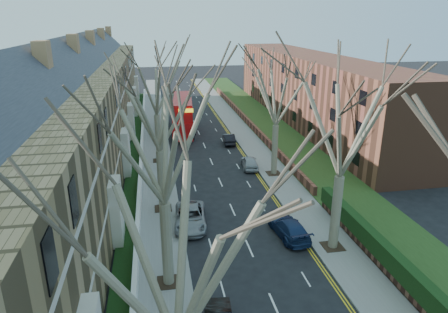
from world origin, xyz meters
TOP-DOWN VIEW (x-y plane):
  - pavement_left at (-6.00, 39.00)m, footprint 3.00×102.00m
  - pavement_right at (6.00, 39.00)m, footprint 3.00×102.00m
  - terrace_left at (-13.65, 31.00)m, footprint 9.70×78.00m
  - flats_right at (17.46, 43.00)m, footprint 13.97×54.00m
  - wall_hedge_right at (7.70, 2.00)m, footprint 0.70×24.00m
  - front_wall_left at (-7.65, 31.00)m, footprint 0.30×78.00m
  - grass_verge_right at (10.50, 39.00)m, footprint 6.00×102.00m
  - tree_left_near at (-5.70, -4.00)m, footprint 9.80×9.80m
  - tree_left_mid at (-5.70, 6.00)m, footprint 10.50×10.50m
  - tree_left_far at (-5.70, 16.00)m, footprint 10.15×10.15m
  - tree_left_dist at (-5.70, 28.00)m, footprint 10.50×10.50m
  - tree_right_mid at (5.70, 8.00)m, footprint 10.50×10.50m
  - tree_right_far at (5.70, 22.00)m, footprint 10.15×10.15m
  - double_decker_bus at (-2.12, 39.53)m, footprint 3.58×11.64m
  - car_left_far at (-3.70, 12.96)m, footprint 2.78×5.26m
  - car_right_near at (3.24, 10.09)m, footprint 2.30×4.75m
  - car_right_mid at (3.70, 24.25)m, footprint 1.93×4.00m
  - car_right_far at (3.20, 33.24)m, footprint 1.70×4.02m

SIDE VIEW (x-z plane):
  - pavement_left at x=-6.00m, z-range 0.00..0.12m
  - pavement_right at x=6.00m, z-range 0.00..0.12m
  - grass_verge_right at x=10.50m, z-range 0.12..0.18m
  - front_wall_left at x=-7.65m, z-range 0.12..1.12m
  - car_right_far at x=3.20m, z-range 0.00..1.29m
  - car_right_mid at x=3.70m, z-range 0.00..1.32m
  - car_right_near at x=3.24m, z-range 0.00..1.33m
  - car_left_far at x=-3.70m, z-range 0.00..1.41m
  - wall_hedge_right at x=7.70m, z-range 0.22..2.02m
  - double_decker_bus at x=-2.12m, z-range -0.03..4.74m
  - flats_right at x=17.46m, z-range -0.02..9.98m
  - terrace_left at x=-13.65m, z-range -1.27..12.33m
  - tree_left_near at x=-5.70m, z-range 2.06..15.79m
  - tree_left_far at x=-5.70m, z-range 2.13..16.35m
  - tree_right_far at x=5.70m, z-range 2.13..16.35m
  - tree_left_mid at x=-5.70m, z-range 2.20..16.91m
  - tree_right_mid at x=5.70m, z-range 2.20..16.91m
  - tree_left_dist at x=-5.70m, z-range 2.20..16.91m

